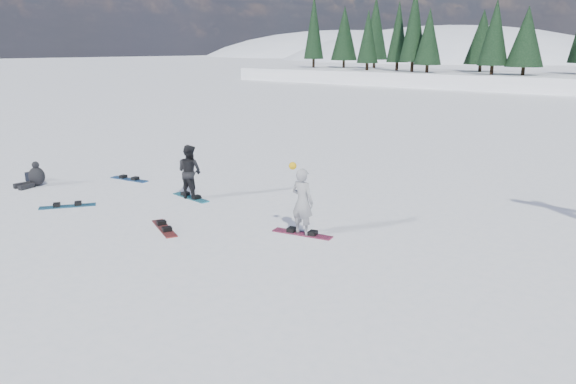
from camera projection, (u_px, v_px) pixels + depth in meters
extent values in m
plane|color=white|center=(182.00, 228.00, 13.88)|extent=(420.00, 420.00, 0.00)
ellipsoid|color=white|center=(445.00, 102.00, 187.10)|extent=(143.00, 110.00, 49.50)
ellipsoid|color=white|center=(340.00, 88.00, 260.38)|extent=(169.00, 130.00, 52.00)
cone|color=black|center=(312.00, 40.00, 77.00)|extent=(3.20, 3.20, 7.50)
cone|color=black|center=(332.00, 40.00, 74.96)|extent=(3.20, 3.20, 7.50)
cone|color=black|center=(353.00, 39.00, 72.91)|extent=(3.20, 3.20, 7.50)
cone|color=black|center=(375.00, 39.00, 70.86)|extent=(3.20, 3.20, 7.50)
cone|color=black|center=(398.00, 39.00, 68.82)|extent=(3.20, 3.20, 7.50)
cone|color=black|center=(423.00, 39.00, 66.77)|extent=(3.20, 3.20, 7.50)
cone|color=black|center=(449.00, 39.00, 64.73)|extent=(3.20, 3.20, 7.50)
cone|color=black|center=(477.00, 38.00, 62.68)|extent=(3.20, 3.20, 7.50)
cone|color=black|center=(507.00, 38.00, 60.63)|extent=(3.20, 3.20, 7.50)
cone|color=black|center=(538.00, 38.00, 58.59)|extent=(3.20, 3.20, 7.50)
cone|color=black|center=(573.00, 37.00, 56.54)|extent=(3.20, 3.20, 7.50)
imported|color=gray|center=(302.00, 202.00, 13.21)|extent=(0.60, 0.40, 1.62)
sphere|color=#DEA30B|center=(293.00, 166.00, 13.03)|extent=(0.18, 0.18, 0.18)
imported|color=black|center=(190.00, 172.00, 16.45)|extent=(0.84, 0.69, 1.60)
ellipsoid|color=black|center=(37.00, 176.00, 18.05)|extent=(0.61, 0.53, 0.60)
sphere|color=black|center=(35.00, 165.00, 17.96)|extent=(0.23, 0.23, 0.23)
cube|color=black|center=(27.00, 186.00, 17.71)|extent=(0.27, 0.54, 0.15)
cube|color=black|center=(22.00, 185.00, 17.88)|extent=(0.18, 0.53, 0.15)
cube|color=black|center=(33.00, 177.00, 18.68)|extent=(0.47, 0.33, 0.30)
cube|color=#992145|center=(302.00, 234.00, 13.41)|extent=(1.52, 0.60, 0.03)
cube|color=teal|center=(191.00, 197.00, 16.65)|extent=(1.52, 0.43, 0.03)
cube|color=#196389|center=(68.00, 206.00, 15.73)|extent=(1.07, 1.40, 0.03)
cube|color=#194D8E|center=(129.00, 179.00, 18.92)|extent=(1.53, 0.52, 0.03)
cube|color=maroon|center=(164.00, 228.00, 13.82)|extent=(1.48, 0.87, 0.03)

